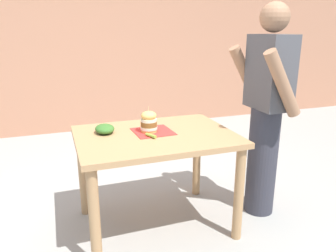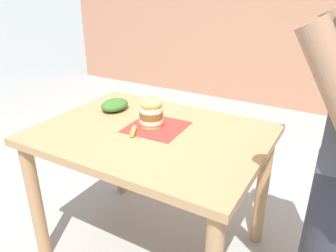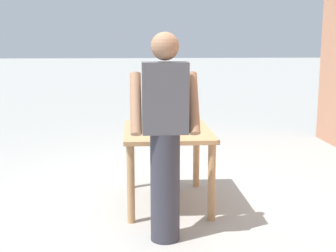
% 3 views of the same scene
% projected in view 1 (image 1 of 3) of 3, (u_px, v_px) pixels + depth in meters
% --- Properties ---
extents(ground_plane, '(80.00, 80.00, 0.00)m').
position_uv_depth(ground_plane, '(156.00, 224.00, 2.61)').
color(ground_plane, '#9E9E99').
extents(patio_table, '(0.85, 1.14, 0.76)m').
position_uv_depth(patio_table, '(155.00, 149.00, 2.43)').
color(patio_table, tan).
rests_on(patio_table, ground).
extents(serving_paper, '(0.29, 0.29, 0.00)m').
position_uv_depth(serving_paper, '(153.00, 132.00, 2.45)').
color(serving_paper, red).
rests_on(serving_paper, patio_table).
extents(sandwich, '(0.12, 0.12, 0.19)m').
position_uv_depth(sandwich, '(149.00, 122.00, 2.41)').
color(sandwich, '#E5B25B').
rests_on(sandwich, serving_paper).
extents(pickle_spear, '(0.09, 0.06, 0.02)m').
position_uv_depth(pickle_spear, '(151.00, 136.00, 2.31)').
color(pickle_spear, '#8EA83D').
rests_on(pickle_spear, serving_paper).
extents(side_salad, '(0.18, 0.14, 0.07)m').
position_uv_depth(side_salad, '(105.00, 129.00, 2.41)').
color(side_salad, '#386B28').
rests_on(side_salad, patio_table).
extents(diner_across_table, '(0.55, 0.35, 1.69)m').
position_uv_depth(diner_across_table, '(266.00, 110.00, 2.57)').
color(diner_across_table, '#33333D').
rests_on(diner_across_table, ground).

